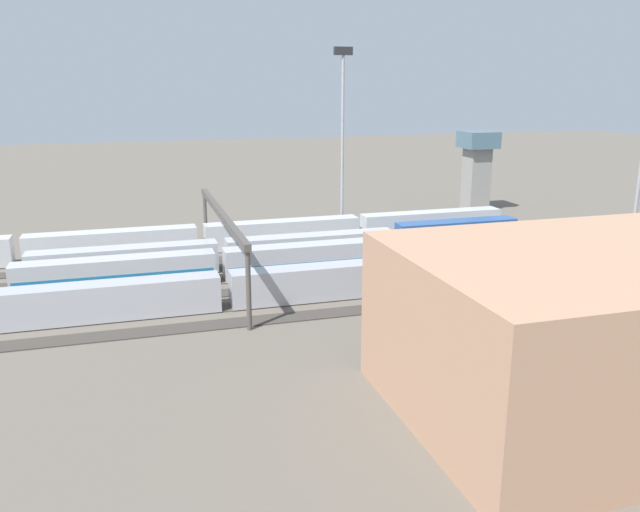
% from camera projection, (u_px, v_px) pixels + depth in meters
% --- Properties ---
extents(ground_plane, '(400.00, 400.00, 0.00)m').
position_uv_depth(ground_plane, '(330.00, 272.00, 84.71)').
color(ground_plane, '#60594F').
extents(track_bed_0, '(140.00, 2.80, 0.12)m').
position_uv_depth(track_bed_0, '(300.00, 245.00, 98.58)').
color(track_bed_0, '#4C443D').
rests_on(track_bed_0, ground_plane).
extents(track_bed_1, '(140.00, 2.80, 0.12)m').
position_uv_depth(track_bed_1, '(309.00, 253.00, 93.95)').
color(track_bed_1, '#3D3833').
rests_on(track_bed_1, ground_plane).
extents(track_bed_2, '(140.00, 2.80, 0.12)m').
position_uv_depth(track_bed_2, '(319.00, 262.00, 89.32)').
color(track_bed_2, '#3D3833').
rests_on(track_bed_2, ground_plane).
extents(track_bed_3, '(140.00, 2.80, 0.12)m').
position_uv_depth(track_bed_3, '(330.00, 271.00, 84.69)').
color(track_bed_3, '#4C443D').
rests_on(track_bed_3, ground_plane).
extents(track_bed_4, '(140.00, 2.80, 0.12)m').
position_uv_depth(track_bed_4, '(342.00, 282.00, 80.06)').
color(track_bed_4, '#3D3833').
rests_on(track_bed_4, ground_plane).
extents(track_bed_5, '(140.00, 2.80, 0.12)m').
position_uv_depth(track_bed_5, '(356.00, 295.00, 75.43)').
color(track_bed_5, '#4C443D').
rests_on(track_bed_5, ground_plane).
extents(track_bed_6, '(140.00, 2.80, 0.12)m').
position_uv_depth(track_bed_6, '(372.00, 309.00, 70.80)').
color(track_bed_6, '#3D3833').
rests_on(track_bed_6, ground_plane).
extents(train_on_track_2, '(66.40, 3.00, 4.40)m').
position_uv_depth(train_on_track_2, '(300.00, 248.00, 88.05)').
color(train_on_track_2, '#285193').
rests_on(train_on_track_2, ground_plane).
extents(train_on_track_5, '(114.80, 3.00, 4.40)m').
position_uv_depth(train_on_track_5, '(320.00, 281.00, 73.71)').
color(train_on_track_5, black).
rests_on(train_on_track_5, ground_plane).
extents(train_on_track_0, '(95.60, 3.00, 3.80)m').
position_uv_depth(train_on_track_0, '(200.00, 238.00, 94.00)').
color(train_on_track_0, silver).
rests_on(train_on_track_0, ground_plane).
extents(train_on_track_3, '(95.60, 3.06, 3.80)m').
position_uv_depth(train_on_track_3, '(402.00, 251.00, 86.92)').
color(train_on_track_3, '#B7BABF').
rests_on(train_on_track_3, ground_plane).
extents(light_mast_0, '(2.80, 0.70, 28.73)m').
position_uv_depth(light_mast_0, '(343.00, 120.00, 99.33)').
color(light_mast_0, '#9EA0A5').
rests_on(light_mast_0, ground_plane).
extents(signal_gantry, '(0.70, 35.00, 8.80)m').
position_uv_depth(signal_gantry, '(222.00, 220.00, 78.95)').
color(signal_gantry, '#4C4742').
rests_on(signal_gantry, ground_plane).
extents(control_tower, '(6.00, 6.00, 14.90)m').
position_uv_depth(control_tower, '(477.00, 166.00, 121.65)').
color(control_tower, gray).
rests_on(control_tower, ground_plane).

